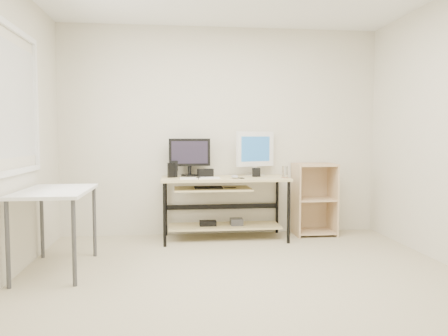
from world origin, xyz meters
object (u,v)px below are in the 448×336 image
at_px(side_table, 55,198).
at_px(shelf_unit, 313,199).
at_px(audio_controller, 171,170).
at_px(desk, 223,195).
at_px(white_imac, 255,150).
at_px(black_monitor, 190,155).

height_order(side_table, shelf_unit, shelf_unit).
relative_size(side_table, audio_controller, 5.72).
relative_size(shelf_unit, audio_controller, 5.15).
relative_size(desk, side_table, 1.50).
distance_m(shelf_unit, white_imac, 0.97).
height_order(side_table, black_monitor, black_monitor).
bearing_deg(black_monitor, side_table, -137.34).
bearing_deg(black_monitor, white_imac, -2.86).
relative_size(desk, white_imac, 2.73).
distance_m(black_monitor, audio_controller, 0.32).
bearing_deg(audio_controller, black_monitor, 21.84).
distance_m(side_table, black_monitor, 1.82).
xyz_separation_m(black_monitor, audio_controller, (-0.23, -0.15, -0.18)).
bearing_deg(side_table, shelf_unit, 23.33).
relative_size(desk, audio_controller, 8.58).
bearing_deg(desk, black_monitor, 152.91).
xyz_separation_m(shelf_unit, black_monitor, (-1.56, 0.04, 0.56)).
relative_size(shelf_unit, white_imac, 1.64).
relative_size(white_imac, audio_controller, 3.14).
xyz_separation_m(side_table, audio_controller, (1.04, 1.10, 0.17)).
bearing_deg(side_table, desk, 32.65).
xyz_separation_m(side_table, black_monitor, (1.27, 1.26, 0.34)).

